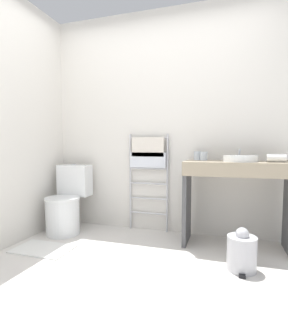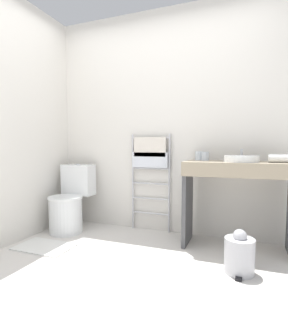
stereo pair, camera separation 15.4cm
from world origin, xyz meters
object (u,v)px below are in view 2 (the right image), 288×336
object	(u,v)px
towel_radiator	(150,161)
cup_near_edge	(205,156)
toilet	(70,203)
trash_bin	(239,254)
sink_basin	(241,158)
hair_dryer	(280,158)
cup_near_wall	(199,156)

from	to	relation	value
towel_radiator	cup_near_edge	world-z (taller)	towel_radiator
toilet	trash_bin	distance (m)	1.97
toilet	cup_near_edge	bearing A→B (deg)	8.02
towel_radiator	sink_basin	distance (m)	1.04
cup_near_edge	hair_dryer	size ratio (longest dim) A/B	0.41
toilet	sink_basin	bearing A→B (deg)	2.34
cup_near_edge	trash_bin	xyz separation A→B (m)	(0.37, -0.63, -0.76)
sink_basin	cup_near_wall	distance (m)	0.47
trash_bin	cup_near_edge	bearing A→B (deg)	119.98
cup_near_wall	trash_bin	size ratio (longest dim) A/B	0.27
cup_near_wall	trash_bin	world-z (taller)	cup_near_wall
sink_basin	trash_bin	distance (m)	0.89
cup_near_edge	trash_bin	world-z (taller)	cup_near_edge
towel_radiator	sink_basin	world-z (taller)	towel_radiator
cup_near_wall	hair_dryer	world-z (taller)	cup_near_wall
trash_bin	hair_dryer	bearing A→B (deg)	56.64
hair_dryer	cup_near_wall	bearing A→B (deg)	165.18
toilet	cup_near_edge	distance (m)	1.67
towel_radiator	hair_dryer	bearing A→B (deg)	-11.06
sink_basin	trash_bin	size ratio (longest dim) A/B	0.92
towel_radiator	sink_basin	size ratio (longest dim) A/B	3.54
cup_near_edge	hair_dryer	distance (m)	0.70
towel_radiator	cup_near_edge	size ratio (longest dim) A/B	12.59
hair_dryer	trash_bin	bearing A→B (deg)	-123.36
towel_radiator	sink_basin	bearing A→B (deg)	-13.83
cup_near_wall	cup_near_edge	world-z (taller)	cup_near_wall
towel_radiator	sink_basin	xyz separation A→B (m)	(1.01, -0.25, 0.05)
cup_near_wall	cup_near_edge	distance (m)	0.08
toilet	cup_near_wall	xyz separation A→B (m)	(1.48, 0.26, 0.57)
cup_near_wall	toilet	bearing A→B (deg)	-169.87
cup_near_edge	sink_basin	bearing A→B (deg)	-21.55
cup_near_wall	hair_dryer	distance (m)	0.78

